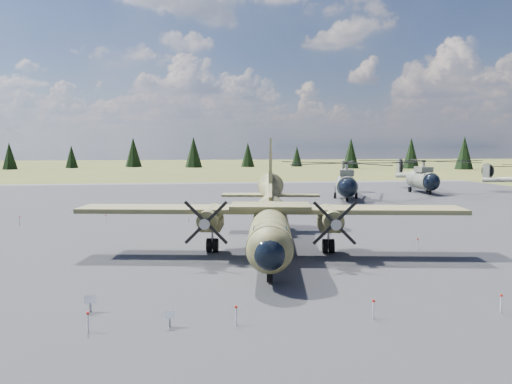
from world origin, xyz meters
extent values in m
plane|color=brown|center=(0.00, 0.00, 0.00)|extent=(500.00, 500.00, 0.00)
cube|color=slate|center=(0.00, 10.00, 0.00)|extent=(120.00, 120.00, 0.04)
cylinder|color=#37381E|center=(5.59, -0.37, 2.09)|extent=(5.20, 16.58, 2.55)
sphere|color=#37381E|center=(4.25, -8.45, 2.09)|extent=(2.87, 2.87, 2.50)
sphere|color=black|center=(4.16, -8.95, 2.05)|extent=(2.11, 2.11, 1.84)
cube|color=black|center=(4.48, -7.02, 2.78)|extent=(2.03, 1.74, 0.50)
cone|color=#37381E|center=(7.35, 10.23, 3.05)|extent=(3.49, 6.58, 3.83)
cube|color=#989A9D|center=(5.74, 0.53, 1.05)|extent=(2.60, 5.67, 0.46)
cube|color=#354021|center=(5.66, 0.08, 3.14)|extent=(26.55, 7.38, 0.32)
cube|color=#37381E|center=(5.66, 0.08, 3.34)|extent=(5.93, 4.13, 0.32)
cylinder|color=#37381E|center=(1.58, 0.48, 2.64)|extent=(2.12, 4.89, 1.37)
cube|color=#37381E|center=(1.70, 1.20, 2.05)|extent=(1.85, 3.28, 0.73)
cone|color=gray|center=(1.09, -2.44, 2.64)|extent=(0.82, 0.92, 0.69)
cylinder|color=black|center=(1.70, 1.20, 0.50)|extent=(0.95, 1.12, 1.00)
cylinder|color=#37381E|center=(9.66, -0.86, 2.64)|extent=(2.12, 4.89, 1.37)
cube|color=#37381E|center=(9.78, -0.14, 2.05)|extent=(1.85, 3.28, 0.73)
cone|color=gray|center=(9.17, -3.78, 2.64)|extent=(0.82, 0.92, 0.69)
cylinder|color=black|center=(9.78, -0.14, 0.50)|extent=(0.95, 1.12, 1.00)
cube|color=#37381E|center=(6.78, 6.82, 3.60)|extent=(1.38, 6.83, 1.53)
cube|color=#354021|center=(7.42, 10.68, 3.10)|extent=(8.95, 3.41, 0.20)
cylinder|color=gray|center=(4.42, -7.37, 1.16)|extent=(0.15, 0.15, 0.82)
cylinder|color=black|center=(4.42, -7.37, 0.50)|extent=(0.45, 0.89, 0.85)
cylinder|color=gray|center=(22.08, 34.03, 2.06)|extent=(4.82, 8.48, 2.79)
sphere|color=black|center=(21.02, 30.16, 2.01)|extent=(3.15, 3.15, 2.56)
sphere|color=gray|center=(23.15, 37.90, 2.06)|extent=(3.15, 3.15, 2.56)
cube|color=gray|center=(21.96, 33.60, 3.85)|extent=(2.77, 3.94, 0.84)
cylinder|color=gray|center=(21.96, 33.60, 4.68)|extent=(0.49, 0.49, 1.12)
cylinder|color=gray|center=(24.25, 41.93, 2.45)|extent=(3.43, 9.43, 1.60)
cube|color=gray|center=(25.36, 45.96, 3.85)|extent=(0.65, 1.57, 2.68)
cylinder|color=black|center=(25.74, 45.86, 3.85)|extent=(0.83, 2.81, 2.90)
cylinder|color=black|center=(21.20, 30.80, 0.45)|extent=(0.50, 0.81, 0.76)
cylinder|color=black|center=(20.99, 35.72, 0.45)|extent=(0.56, 0.95, 0.89)
cylinder|color=gray|center=(20.99, 35.72, 1.03)|extent=(0.19, 0.19, 1.62)
cylinder|color=black|center=(23.89, 34.92, 0.45)|extent=(0.56, 0.95, 0.89)
cylinder|color=gray|center=(23.89, 34.92, 1.03)|extent=(0.19, 0.19, 1.62)
cylinder|color=gray|center=(37.36, 42.10, 2.06)|extent=(3.62, 8.25, 2.78)
sphere|color=black|center=(36.94, 38.12, 2.00)|extent=(2.81, 2.81, 2.56)
sphere|color=gray|center=(37.79, 46.08, 2.06)|extent=(2.81, 2.81, 2.56)
cube|color=gray|center=(37.32, 41.66, 3.83)|extent=(2.26, 3.74, 0.83)
cylinder|color=gray|center=(37.32, 41.66, 4.67)|extent=(0.44, 0.44, 1.11)
cylinder|color=gray|center=(38.23, 50.22, 2.45)|extent=(1.94, 9.53, 1.59)
cube|color=gray|center=(38.68, 54.37, 3.83)|extent=(0.41, 1.57, 2.67)
cylinder|color=black|center=(39.07, 54.33, 3.83)|extent=(0.37, 2.88, 2.89)
cylinder|color=black|center=(37.01, 38.79, 0.44)|extent=(0.39, 0.78, 0.76)
cylinder|color=black|center=(36.01, 43.59, 0.44)|extent=(0.43, 0.92, 0.89)
cylinder|color=gray|center=(36.01, 43.59, 1.03)|extent=(0.17, 0.17, 1.61)
cylinder|color=black|center=(39.00, 43.27, 0.44)|extent=(0.43, 0.92, 0.89)
cylinder|color=gray|center=(39.00, 43.27, 1.03)|extent=(0.17, 0.17, 1.61)
cylinder|color=gray|center=(50.82, 40.54, 2.14)|extent=(3.43, 8.14, 1.39)
cube|color=gray|center=(49.65, 44.00, 3.36)|extent=(0.64, 1.36, 2.34)
cylinder|color=black|center=(49.97, 44.11, 3.36)|extent=(0.86, 2.42, 2.53)
cube|color=gray|center=(-4.39, -10.93, 0.30)|extent=(0.09, 0.09, 0.60)
cube|color=silver|center=(-4.39, -10.98, 0.59)|extent=(0.49, 0.21, 0.34)
cube|color=gray|center=(-0.76, -13.33, 0.27)|extent=(0.08, 0.08, 0.55)
cube|color=silver|center=(-0.76, -13.38, 0.54)|extent=(0.45, 0.21, 0.31)
cylinder|color=silver|center=(-4.00, -13.50, 0.40)|extent=(0.07, 0.07, 0.80)
cylinder|color=red|center=(-4.00, -13.50, 0.80)|extent=(0.12, 0.12, 0.10)
cylinder|color=silver|center=(2.00, -13.50, 0.40)|extent=(0.07, 0.07, 0.80)
cylinder|color=red|center=(2.00, -13.50, 0.80)|extent=(0.12, 0.12, 0.10)
cylinder|color=silver|center=(8.00, -13.50, 0.40)|extent=(0.07, 0.07, 0.80)
cylinder|color=red|center=(8.00, -13.50, 0.80)|extent=(0.12, 0.12, 0.10)
cylinder|color=silver|center=(14.00, -13.50, 0.40)|extent=(0.07, 0.07, 0.80)
cylinder|color=red|center=(14.00, -13.50, 0.80)|extent=(0.12, 0.12, 0.10)
cylinder|color=silver|center=(-16.00, 16.00, 0.40)|extent=(0.07, 0.07, 0.80)
cylinder|color=red|center=(-16.00, 16.00, 0.80)|extent=(0.12, 0.12, 0.10)
cylinder|color=silver|center=(-8.00, 16.00, 0.40)|extent=(0.07, 0.07, 0.80)
cylinder|color=red|center=(-8.00, 16.00, 0.80)|extent=(0.12, 0.12, 0.10)
cylinder|color=silver|center=(0.00, 16.00, 0.40)|extent=(0.07, 0.07, 0.80)
cylinder|color=red|center=(0.00, 16.00, 0.80)|extent=(0.12, 0.12, 0.10)
cylinder|color=silver|center=(8.00, 16.00, 0.40)|extent=(0.07, 0.07, 0.80)
cylinder|color=red|center=(8.00, 16.00, 0.80)|extent=(0.12, 0.12, 0.10)
cylinder|color=silver|center=(16.00, 16.00, 0.40)|extent=(0.07, 0.07, 0.80)
cylinder|color=red|center=(16.00, 16.00, 0.80)|extent=(0.12, 0.12, 0.10)
cylinder|color=silver|center=(16.50, 0.00, 0.40)|extent=(0.07, 0.07, 0.80)
cylinder|color=red|center=(16.50, 0.00, 0.80)|extent=(0.12, 0.12, 0.10)
cone|color=black|center=(90.04, 120.17, 5.44)|extent=(6.09, 6.09, 10.87)
cone|color=black|center=(75.43, 128.36, 5.28)|extent=(5.91, 5.91, 10.55)
cone|color=black|center=(55.73, 133.29, 5.25)|extent=(5.88, 5.88, 10.50)
cone|color=black|center=(40.49, 150.81, 3.84)|extent=(4.30, 4.30, 7.67)
cone|color=black|center=(21.71, 149.50, 4.51)|extent=(5.05, 5.05, 9.02)
cone|color=black|center=(1.81, 147.05, 5.48)|extent=(6.14, 6.14, 10.97)
cone|color=black|center=(-20.13, 154.53, 5.41)|extent=(6.06, 6.06, 10.82)
cone|color=black|center=(-40.67, 148.32, 3.96)|extent=(4.43, 4.43, 7.91)
cone|color=black|center=(-58.36, 139.72, 4.43)|extent=(4.96, 4.96, 8.85)
camera|label=1|loc=(0.11, -33.75, 7.48)|focal=35.00mm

